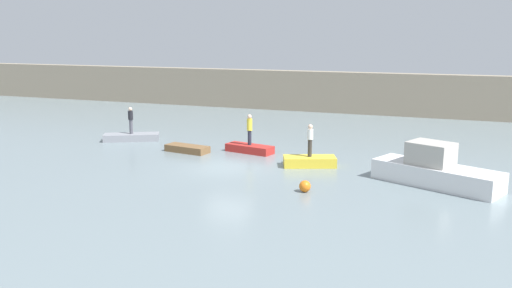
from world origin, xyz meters
TOP-DOWN VIEW (x-y plane):
  - ground_plane at (0.00, 0.00)m, footprint 120.00×120.00m
  - embankment_wall at (0.00, 22.07)m, footprint 80.00×1.20m
  - motorboat at (10.37, 0.33)m, footprint 6.09×3.99m
  - rowboat_grey at (-8.92, 4.40)m, footprint 3.71×2.75m
  - rowboat_brown at (-3.79, 2.56)m, footprint 2.81×1.42m
  - rowboat_red at (-0.28, 3.81)m, footprint 3.05×1.59m
  - rowboat_yellow at (3.96, 1.80)m, footprint 3.00×2.10m
  - person_dark_shirt at (-8.92, 4.40)m, footprint 0.32×0.32m
  - person_yellow_shirt at (-0.28, 3.81)m, footprint 0.32×0.32m
  - person_white_shirt at (3.96, 1.80)m, footprint 0.32×0.32m
  - mooring_buoy at (5.03, -2.88)m, footprint 0.53×0.53m

SIDE VIEW (x-z plane):
  - ground_plane at x=0.00m, z-range 0.00..0.00m
  - rowboat_brown at x=-3.79m, z-range 0.00..0.41m
  - rowboat_grey at x=-8.92m, z-range 0.00..0.46m
  - rowboat_red at x=-0.28m, z-range 0.00..0.46m
  - rowboat_yellow at x=3.96m, z-range 0.00..0.52m
  - mooring_buoy at x=5.03m, z-range 0.00..0.53m
  - motorboat at x=10.37m, z-range -0.30..1.71m
  - person_dark_shirt at x=-8.92m, z-range 0.57..2.34m
  - person_yellow_shirt at x=-0.28m, z-range 0.58..2.40m
  - person_white_shirt at x=3.96m, z-range 0.64..2.38m
  - embankment_wall at x=0.00m, z-range 0.00..3.63m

